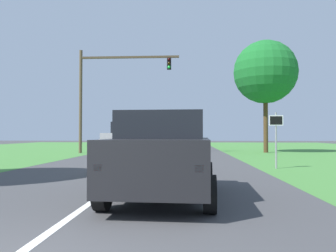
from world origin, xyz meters
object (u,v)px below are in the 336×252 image
(pickup_truck_lead, at_px, (137,146))
(oak_tree_right, at_px, (265,72))
(traffic_light, at_px, (106,85))
(keep_moving_sign, at_px, (276,132))
(red_suv_near, at_px, (164,153))

(pickup_truck_lead, bearing_deg, oak_tree_right, 58.94)
(traffic_light, xyz_separation_m, keep_moving_sign, (10.18, -11.15, -3.81))
(red_suv_near, height_order, traffic_light, traffic_light)
(red_suv_near, relative_size, oak_tree_right, 0.52)
(traffic_light, bearing_deg, keep_moving_sign, -47.59)
(red_suv_near, distance_m, traffic_light, 19.29)
(red_suv_near, distance_m, pickup_truck_lead, 5.66)
(pickup_truck_lead, distance_m, keep_moving_sign, 5.97)
(traffic_light, bearing_deg, oak_tree_right, 6.58)
(red_suv_near, height_order, pickup_truck_lead, red_suv_near)
(keep_moving_sign, bearing_deg, oak_tree_right, 78.63)
(pickup_truck_lead, xyz_separation_m, keep_moving_sign, (5.82, 1.25, 0.55))
(keep_moving_sign, distance_m, oak_tree_right, 13.78)
(pickup_truck_lead, bearing_deg, traffic_light, 109.39)
(red_suv_near, distance_m, keep_moving_sign, 8.03)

